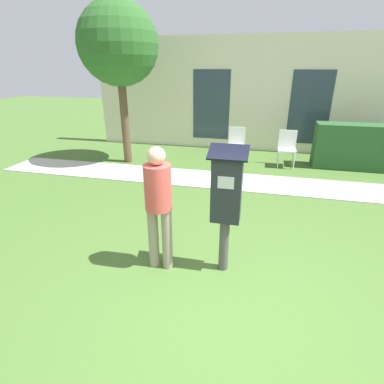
{
  "coord_description": "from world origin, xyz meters",
  "views": [
    {
      "loc": [
        0.2,
        -2.58,
        2.4
      ],
      "look_at": [
        -0.54,
        0.53,
        1.05
      ],
      "focal_mm": 28.0,
      "sensor_mm": 36.0,
      "label": 1
    }
  ],
  "objects_px": {
    "person_standing": "(158,200)",
    "parking_meter": "(226,196)",
    "outdoor_chair_middle": "(287,145)",
    "outdoor_chair_left": "(236,142)"
  },
  "relations": [
    {
      "from": "person_standing",
      "to": "outdoor_chair_middle",
      "type": "bearing_deg",
      "value": 54.15
    },
    {
      "from": "parking_meter",
      "to": "person_standing",
      "type": "xyz_separation_m",
      "value": [
        -0.78,
        -0.13,
        -0.09
      ]
    },
    {
      "from": "person_standing",
      "to": "outdoor_chair_middle",
      "type": "relative_size",
      "value": 1.76
    },
    {
      "from": "person_standing",
      "to": "outdoor_chair_middle",
      "type": "xyz_separation_m",
      "value": [
        1.75,
        4.78,
        -0.4
      ]
    },
    {
      "from": "parking_meter",
      "to": "outdoor_chair_left",
      "type": "height_order",
      "value": "parking_meter"
    },
    {
      "from": "parking_meter",
      "to": "outdoor_chair_left",
      "type": "bearing_deg",
      "value": 94.01
    },
    {
      "from": "parking_meter",
      "to": "person_standing",
      "type": "height_order",
      "value": "parking_meter"
    },
    {
      "from": "person_standing",
      "to": "parking_meter",
      "type": "bearing_deg",
      "value": -6.24
    },
    {
      "from": "parking_meter",
      "to": "outdoor_chair_middle",
      "type": "distance_m",
      "value": 4.77
    },
    {
      "from": "person_standing",
      "to": "outdoor_chair_left",
      "type": "relative_size",
      "value": 1.76
    }
  ]
}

